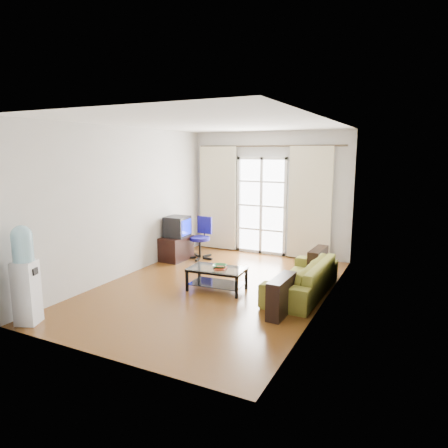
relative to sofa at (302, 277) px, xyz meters
The scene contains 20 objects.
floor 1.47m from the sofa, 164.61° to the right, with size 5.20×5.20×0.00m, color brown.
ceiling 2.83m from the sofa, 164.61° to the right, with size 5.20×5.20×0.00m, color white.
wall_back 2.83m from the sofa, 122.20° to the left, with size 3.60×0.02×2.70m, color beige.
wall_front 3.47m from the sofa, 115.06° to the right, with size 3.60×0.02×2.70m, color beige.
wall_left 3.39m from the sofa, behind, with size 0.02×5.20×2.70m, color beige.
wall_right 1.21m from the sofa, 43.50° to the right, with size 0.02×5.20×2.70m, color beige.
french_door 2.77m from the sofa, 125.58° to the left, with size 1.16×0.06×2.15m.
curtain_rod 3.30m from the sofa, 123.40° to the left, with size 0.04×0.04×3.30m, color #4C3F2D.
curtain_left 3.46m from the sofa, 141.08° to the left, with size 0.90×0.07×2.35m, color beige.
curtain_right 2.33m from the sofa, 102.00° to the left, with size 0.90×0.07×2.35m, color beige.
radiator 2.20m from the sofa, 105.72° to the left, with size 0.64×0.12×0.64m, color #999A9C.
sofa is the anchor object (origin of this frame).
coffee_table 1.38m from the sofa, 160.11° to the right, with size 0.96×0.60×0.38m.
bowl 1.34m from the sofa, 160.59° to the right, with size 0.28×0.28×0.06m, color #328631.
book 1.40m from the sofa, 158.60° to the right, with size 0.23×0.28×0.02m, color maroon.
remote 1.36m from the sofa, 159.08° to the right, with size 0.17×0.05×0.02m, color black.
tv_stand 3.06m from the sofa, 164.24° to the left, with size 0.45×0.68×0.50m, color black.
crt_tv 3.09m from the sofa, 163.73° to the left, with size 0.50×0.49×0.43m.
task_chair 2.79m from the sofa, 155.34° to the left, with size 0.65×0.65×0.89m.
water_cooler 4.05m from the sofa, 137.20° to the right, with size 0.35×0.35×1.33m.
Camera 1 is at (3.01, -5.68, 2.26)m, focal length 32.00 mm.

